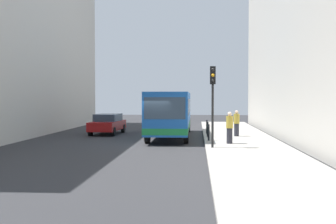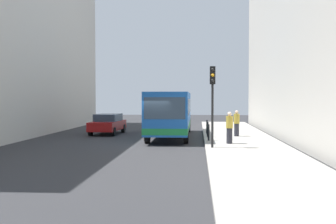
{
  "view_description": "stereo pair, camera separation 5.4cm",
  "coord_description": "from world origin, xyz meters",
  "px_view_note": "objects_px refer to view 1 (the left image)",
  "views": [
    {
      "loc": [
        2.78,
        -23.21,
        2.7
      ],
      "look_at": [
        0.94,
        2.72,
        1.77
      ],
      "focal_mm": 44.38,
      "sensor_mm": 36.0,
      "label": 1
    },
    {
      "loc": [
        2.83,
        -23.2,
        2.7
      ],
      "look_at": [
        0.94,
        2.72,
        1.77
      ],
      "focal_mm": 44.38,
      "sensor_mm": 36.0,
      "label": 2
    }
  ],
  "objects_px": {
    "bollard_far": "(207,127)",
    "pedestrian_near_signal": "(230,128)",
    "car_beside_bus": "(108,123)",
    "traffic_light": "(213,91)",
    "bus": "(171,112)",
    "bollard_mid": "(208,129)",
    "pedestrian_mid_sidewalk": "(237,123)",
    "bollard_near": "(209,132)"
  },
  "relations": [
    {
      "from": "bollard_far",
      "to": "pedestrian_mid_sidewalk",
      "type": "xyz_separation_m",
      "value": [
        1.89,
        -1.78,
        0.37
      ]
    },
    {
      "from": "bollard_far",
      "to": "pedestrian_near_signal",
      "type": "bearing_deg",
      "value": -79.92
    },
    {
      "from": "traffic_light",
      "to": "pedestrian_mid_sidewalk",
      "type": "height_order",
      "value": "traffic_light"
    },
    {
      "from": "bollard_far",
      "to": "traffic_light",
      "type": "bearing_deg",
      "value": -89.29
    },
    {
      "from": "bollard_mid",
      "to": "pedestrian_mid_sidewalk",
      "type": "relative_size",
      "value": 0.56
    },
    {
      "from": "traffic_light",
      "to": "car_beside_bus",
      "type": "bearing_deg",
      "value": 129.6
    },
    {
      "from": "bus",
      "to": "bollard_far",
      "type": "distance_m",
      "value": 2.89
    },
    {
      "from": "traffic_light",
      "to": "pedestrian_mid_sidewalk",
      "type": "distance_m",
      "value": 6.81
    },
    {
      "from": "bollard_far",
      "to": "car_beside_bus",
      "type": "bearing_deg",
      "value": 173.64
    },
    {
      "from": "car_beside_bus",
      "to": "traffic_light",
      "type": "bearing_deg",
      "value": 132.36
    },
    {
      "from": "bus",
      "to": "bollard_mid",
      "type": "xyz_separation_m",
      "value": [
        2.47,
        -1.29,
        -1.1
      ]
    },
    {
      "from": "bollard_far",
      "to": "pedestrian_mid_sidewalk",
      "type": "relative_size",
      "value": 0.56
    },
    {
      "from": "bus",
      "to": "pedestrian_mid_sidewalk",
      "type": "height_order",
      "value": "bus"
    },
    {
      "from": "bus",
      "to": "pedestrian_near_signal",
      "type": "distance_m",
      "value": 6.31
    },
    {
      "from": "traffic_light",
      "to": "bollard_near",
      "type": "xyz_separation_m",
      "value": [
        -0.1,
        3.42,
        -2.38
      ]
    },
    {
      "from": "bollard_mid",
      "to": "bollard_far",
      "type": "distance_m",
      "value": 2.31
    },
    {
      "from": "car_beside_bus",
      "to": "bollard_near",
      "type": "xyz_separation_m",
      "value": [
        7.21,
        -5.42,
        -0.16
      ]
    },
    {
      "from": "traffic_light",
      "to": "pedestrian_near_signal",
      "type": "height_order",
      "value": "traffic_light"
    },
    {
      "from": "car_beside_bus",
      "to": "bollard_mid",
      "type": "bearing_deg",
      "value": 159.41
    },
    {
      "from": "car_beside_bus",
      "to": "traffic_light",
      "type": "height_order",
      "value": "traffic_light"
    },
    {
      "from": "bollard_near",
      "to": "bus",
      "type": "bearing_deg",
      "value": 124.47
    },
    {
      "from": "pedestrian_near_signal",
      "to": "bollard_near",
      "type": "bearing_deg",
      "value": -35.15
    },
    {
      "from": "bus",
      "to": "pedestrian_mid_sidewalk",
      "type": "relative_size",
      "value": 6.53
    },
    {
      "from": "bollard_mid",
      "to": "pedestrian_mid_sidewalk",
      "type": "xyz_separation_m",
      "value": [
        1.89,
        0.52,
        0.37
      ]
    },
    {
      "from": "car_beside_bus",
      "to": "pedestrian_mid_sidewalk",
      "type": "distance_m",
      "value": 9.46
    },
    {
      "from": "bus",
      "to": "bollard_mid",
      "type": "relative_size",
      "value": 11.61
    },
    {
      "from": "bus",
      "to": "pedestrian_near_signal",
      "type": "xyz_separation_m",
      "value": [
        3.57,
        -5.15,
        -0.7
      ]
    },
    {
      "from": "bollard_mid",
      "to": "pedestrian_mid_sidewalk",
      "type": "height_order",
      "value": "pedestrian_mid_sidewalk"
    },
    {
      "from": "bus",
      "to": "car_beside_bus",
      "type": "height_order",
      "value": "bus"
    },
    {
      "from": "pedestrian_mid_sidewalk",
      "to": "pedestrian_near_signal",
      "type": "bearing_deg",
      "value": 49.14
    },
    {
      "from": "bollard_near",
      "to": "bollard_mid",
      "type": "distance_m",
      "value": 2.31
    },
    {
      "from": "bus",
      "to": "pedestrian_mid_sidewalk",
      "type": "distance_m",
      "value": 4.48
    },
    {
      "from": "traffic_light",
      "to": "bollard_near",
      "type": "distance_m",
      "value": 4.17
    },
    {
      "from": "bollard_far",
      "to": "bus",
      "type": "bearing_deg",
      "value": -157.51
    },
    {
      "from": "bollard_near",
      "to": "bollard_mid",
      "type": "relative_size",
      "value": 1.0
    },
    {
      "from": "car_beside_bus",
      "to": "pedestrian_mid_sidewalk",
      "type": "height_order",
      "value": "pedestrian_mid_sidewalk"
    },
    {
      "from": "bus",
      "to": "bollard_near",
      "type": "xyz_separation_m",
      "value": [
        2.47,
        -3.6,
        -1.1
      ]
    },
    {
      "from": "bollard_mid",
      "to": "bollard_far",
      "type": "bearing_deg",
      "value": 90.0
    },
    {
      "from": "bollard_near",
      "to": "pedestrian_near_signal",
      "type": "xyz_separation_m",
      "value": [
        1.1,
        -1.56,
        0.4
      ]
    },
    {
      "from": "bollard_mid",
      "to": "pedestrian_near_signal",
      "type": "height_order",
      "value": "pedestrian_near_signal"
    },
    {
      "from": "bollard_far",
      "to": "pedestrian_near_signal",
      "type": "xyz_separation_m",
      "value": [
        1.1,
        -6.17,
        0.4
      ]
    },
    {
      "from": "bollard_mid",
      "to": "bus",
      "type": "bearing_deg",
      "value": 152.46
    }
  ]
}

